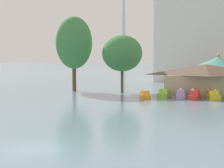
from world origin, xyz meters
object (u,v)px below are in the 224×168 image
Objects in this scene: background_building_block at (220,39)px; shoreline_tree_mid at (122,53)px; pedal_boat_lime at (163,94)px; shoreline_tree_tall_left at (74,43)px; pedal_boat_red at (195,96)px; pedal_boat_yellow at (214,96)px; boathouse at (205,79)px; pedal_boat_orange at (145,96)px; green_roof_pavilion at (218,70)px; distant_broadcast_tower at (124,2)px; pedal_boat_lavender at (181,95)px.

shoreline_tree_mid is at bearing -120.01° from background_building_block.
shoreline_tree_mid is (-7.79, 8.38, 6.61)m from pedal_boat_lime.
pedal_boat_red is at bearing -26.05° from shoreline_tree_tall_left.
pedal_boat_yellow is at bearing -29.75° from shoreline_tree_mid.
background_building_block reaches higher than pedal_boat_red.
pedal_boat_lime is 0.18× the size of boathouse.
boathouse is at bearing -100.23° from background_building_block.
green_roof_pavilion is (13.27, 20.98, 3.41)m from pedal_boat_orange.
shoreline_tree_tall_left is (-24.80, 9.89, 8.70)m from pedal_boat_yellow.
pedal_boat_lime is 1.00× the size of pedal_boat_yellow.
boathouse is 1.25× the size of green_roof_pavilion.
pedal_boat_orange is 0.25× the size of green_roof_pavilion.
shoreline_tree_mid is (-5.08, 10.04, 6.68)m from pedal_boat_orange.
shoreline_tree_mid is at bearing -81.66° from distant_broadcast_tower.
pedal_boat_lime is at bearing -80.35° from distant_broadcast_tower.
pedal_boat_orange is 20.34m from shoreline_tree_tall_left.
pedal_boat_orange is 11.57m from boathouse.
pedal_boat_lavender is 0.20× the size of green_roof_pavilion.
pedal_boat_orange is at bearing -76.19° from pedal_boat_lavender.
pedal_boat_red reaches higher than pedal_boat_yellow.
shoreline_tree_mid is at bearing -149.21° from green_roof_pavilion.
distant_broadcast_tower is (-54.37, 275.53, 61.05)m from boathouse.
pedal_boat_lavender is at bearing -129.57° from boathouse.
pedal_boat_red is at bearing 84.49° from pedal_boat_orange.
pedal_boat_red is at bearing -101.38° from background_building_block.
pedal_boat_lime is 50.07m from background_building_block.
pedal_boat_lime reaches higher than pedal_boat_lavender.
pedal_boat_lavender is 4.90m from pedal_boat_yellow.
pedal_boat_lavender is at bearing 95.05° from pedal_boat_lime.
green_roof_pavilion is 0.80× the size of shoreline_tree_tall_left.
shoreline_tree_mid is (-15.31, 8.75, 6.64)m from pedal_boat_yellow.
background_building_block reaches higher than pedal_boat_lime.
pedal_boat_red is at bearing -109.35° from boathouse.
shoreline_tree_mid is 0.28× the size of background_building_block.
shoreline_tree_mid is at bearing -125.37° from pedal_boat_lime.
background_building_block reaches higher than shoreline_tree_tall_left.
shoreline_tree_tall_left is at bearing -136.54° from pedal_boat_orange.
pedal_boat_yellow is (4.90, -0.07, 0.00)m from pedal_boat_lavender.
shoreline_tree_mid reaches higher than boathouse.
pedal_boat_lime is at bearing 112.57° from pedal_boat_orange.
pedal_boat_lavender reaches higher than pedal_boat_orange.
pedal_boat_lime reaches higher than pedal_boat_yellow.
shoreline_tree_mid reaches higher than pedal_boat_red.
boathouse is at bearing 114.77° from pedal_boat_orange.
pedal_boat_lime is 0.18× the size of shoreline_tree_tall_left.
distant_broadcast_tower is (-61.94, 233.57, 51.86)m from background_building_block.
pedal_boat_lime reaches higher than pedal_boat_red.
pedal_boat_yellow is 0.18× the size of shoreline_tree_tall_left.
pedal_boat_lavender is at bearing -79.84° from distant_broadcast_tower.
shoreline_tree_tall_left reaches higher than pedal_boat_orange.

